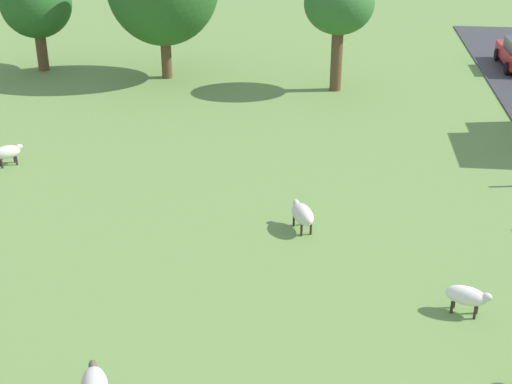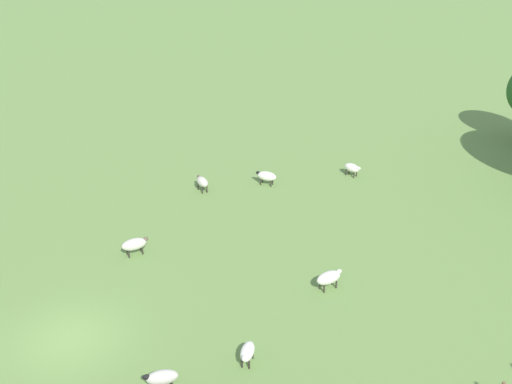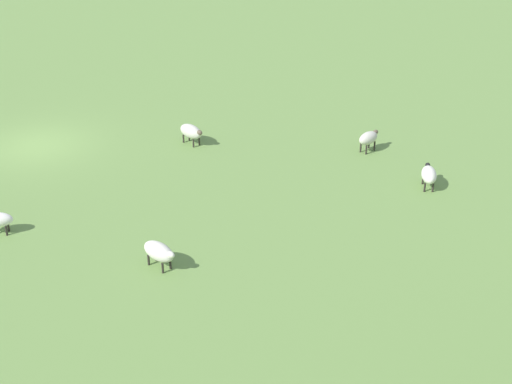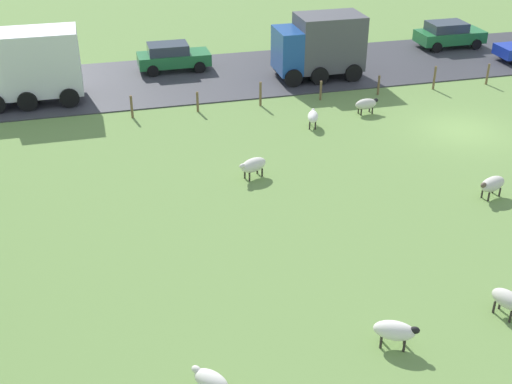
% 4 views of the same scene
% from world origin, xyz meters
% --- Properties ---
extents(ground_plane, '(160.00, 160.00, 0.00)m').
position_xyz_m(ground_plane, '(0.00, 0.00, 0.00)').
color(ground_plane, '#6B8E47').
extents(sheep_1, '(1.13, 0.83, 0.82)m').
position_xyz_m(sheep_1, '(-12.14, 5.67, 0.56)').
color(sheep_1, beige).
rests_on(sheep_1, ground_plane).
extents(sheep_2, '(0.92, 1.32, 0.82)m').
position_xyz_m(sheep_2, '(-5.88, 2.24, 0.55)').
color(sheep_2, beige).
rests_on(sheep_2, ground_plane).
extents(sheep_4, '(0.98, 1.30, 0.82)m').
position_xyz_m(sheep_4, '(-2.09, 10.48, 0.54)').
color(sheep_4, silver).
rests_on(sheep_4, ground_plane).
extents(sheep_6, '(0.98, 1.23, 0.80)m').
position_xyz_m(sheep_6, '(-12.50, 9.28, 0.53)').
color(sheep_6, silver).
rests_on(sheep_6, ground_plane).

